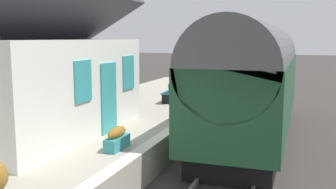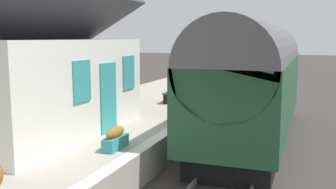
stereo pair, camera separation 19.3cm
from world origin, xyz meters
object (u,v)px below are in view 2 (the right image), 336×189
object	(u,v)px
train	(253,80)
planter_bench_left	(215,82)
planter_bench_right	(115,138)
station_building	(29,83)
bench_platform_end	(190,83)
bench_mid_platform	(173,91)

from	to	relation	value
train	planter_bench_left	xyz separation A→B (m)	(5.85, 2.79, -0.77)
planter_bench_right	station_building	bearing A→B (deg)	77.48
bench_platform_end	planter_bench_left	world-z (taller)	planter_bench_left
bench_mid_platform	planter_bench_left	distance (m)	4.07
station_building	planter_bench_left	world-z (taller)	station_building
planter_bench_right	train	bearing A→B (deg)	-25.81
train	bench_mid_platform	distance (m)	4.30
station_building	bench_platform_end	distance (m)	10.39
bench_platform_end	planter_bench_right	size ratio (longest dim) A/B	1.54
bench_mid_platform	planter_bench_right	distance (m)	7.52
planter_bench_left	planter_bench_right	world-z (taller)	planter_bench_left
bench_platform_end	bench_mid_platform	xyz separation A→B (m)	(-3.44, -0.22, 0.00)
train	bench_mid_platform	xyz separation A→B (m)	(1.90, 3.77, -0.84)
train	bench_platform_end	size ratio (longest dim) A/B	7.62
station_building	planter_bench_right	xyz separation A→B (m)	(-0.72, -3.24, -1.23)
planter_bench_left	planter_bench_right	bearing A→B (deg)	-179.45
station_building	bench_mid_platform	xyz separation A→B (m)	(6.72, -2.15, -1.03)
bench_mid_platform	train	bearing A→B (deg)	-116.72
train	station_building	bearing A→B (deg)	129.19
planter_bench_right	planter_bench_left	bearing A→B (deg)	0.55
bench_mid_platform	planter_bench_left	xyz separation A→B (m)	(3.95, -0.98, 0.07)
bench_mid_platform	planter_bench_left	world-z (taller)	planter_bench_left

